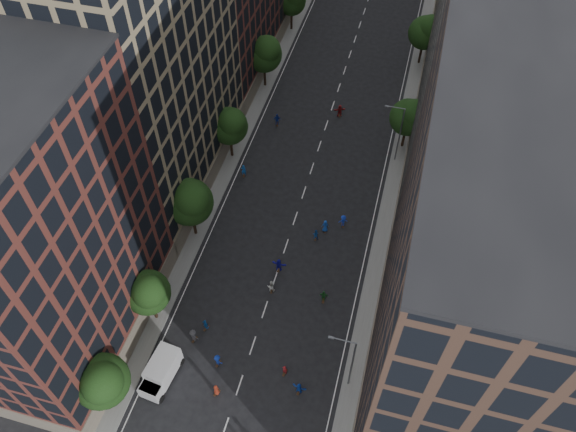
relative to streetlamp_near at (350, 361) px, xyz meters
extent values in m
plane|color=black|center=(-10.37, 28.00, -5.17)|extent=(240.00, 240.00, 0.00)
cube|color=slate|center=(-22.37, 35.50, -5.09)|extent=(4.00, 105.00, 0.15)
cube|color=slate|center=(1.63, 35.50, -5.09)|extent=(4.00, 105.00, 0.15)
cube|color=#5A2922|center=(-29.37, -1.00, 9.83)|extent=(14.00, 22.00, 30.00)
cube|color=#8B7A5B|center=(-29.37, 23.00, 11.83)|extent=(14.00, 26.00, 34.00)
cube|color=#442E24|center=(8.63, 3.00, 12.83)|extent=(14.00, 30.00, 36.00)
cube|color=#5D584D|center=(8.63, 32.00, 11.33)|extent=(14.00, 28.00, 33.00)
cylinder|color=black|center=(-21.57, -8.00, -3.19)|extent=(0.36, 0.36, 3.96)
sphere|color=black|center=(-21.57, -8.00, 0.41)|extent=(5.20, 5.20, 5.20)
sphere|color=black|center=(-20.92, -8.52, 1.71)|extent=(3.90, 3.90, 3.90)
cylinder|color=black|center=(-21.57, 2.00, -3.32)|extent=(0.36, 0.36, 3.70)
sphere|color=black|center=(-21.57, 2.00, 0.04)|extent=(4.80, 4.80, 4.80)
sphere|color=black|center=(-20.97, 1.52, 1.24)|extent=(3.60, 3.60, 3.60)
cylinder|color=black|center=(-21.57, 14.00, -3.06)|extent=(0.36, 0.36, 4.22)
sphere|color=black|center=(-21.57, 14.00, 0.78)|extent=(5.60, 5.60, 5.60)
sphere|color=black|center=(-20.87, 13.44, 2.18)|extent=(4.20, 4.20, 4.20)
cylinder|color=black|center=(-21.57, 28.00, -3.23)|extent=(0.36, 0.36, 3.87)
sphere|color=black|center=(-21.57, 28.00, 0.29)|extent=(5.00, 5.00, 5.00)
sphere|color=black|center=(-20.94, 27.50, 1.54)|extent=(3.75, 3.75, 3.75)
cylinder|color=black|center=(-21.57, 44.00, -3.14)|extent=(0.36, 0.36, 4.05)
sphere|color=black|center=(-21.57, 44.00, 0.54)|extent=(5.40, 5.40, 5.40)
sphere|color=black|center=(-20.89, 43.46, 1.89)|extent=(4.05, 4.05, 4.05)
cylinder|color=black|center=(-21.57, 60.00, -3.28)|extent=(0.36, 0.36, 3.78)
sphere|color=black|center=(-21.57, 60.00, 0.16)|extent=(4.80, 4.80, 4.80)
cylinder|color=black|center=(0.83, 36.00, -3.30)|extent=(0.36, 0.36, 3.74)
sphere|color=black|center=(0.83, 36.00, 0.10)|extent=(5.00, 5.00, 5.00)
sphere|color=black|center=(1.46, 35.50, 1.35)|extent=(3.75, 3.75, 3.75)
cylinder|color=black|center=(0.83, 56.00, -3.19)|extent=(0.36, 0.36, 3.96)
sphere|color=black|center=(0.83, 56.00, 0.41)|extent=(5.20, 5.20, 5.20)
sphere|color=black|center=(1.48, 55.48, 1.71)|extent=(3.90, 3.90, 3.90)
cylinder|color=#595B60|center=(0.23, 0.00, -0.67)|extent=(0.18, 0.18, 9.00)
cylinder|color=#595B60|center=(-0.97, 0.00, 3.83)|extent=(2.40, 0.12, 0.12)
cube|color=#595B60|center=(-2.07, 0.00, 3.78)|extent=(0.50, 0.22, 0.15)
cylinder|color=#595B60|center=(0.23, 33.00, -0.67)|extent=(0.18, 0.18, 9.00)
cylinder|color=#595B60|center=(-0.97, 33.00, 3.83)|extent=(2.40, 0.12, 0.12)
cube|color=#595B60|center=(-2.07, 33.00, 3.78)|extent=(0.50, 0.22, 0.15)
cube|color=silver|center=(-18.09, -3.72, -3.60)|extent=(2.70, 4.13, 2.38)
cube|color=silver|center=(-18.36, -6.09, -4.03)|extent=(2.35, 1.97, 1.52)
cube|color=black|center=(-18.36, -6.09, -3.33)|extent=(2.10, 1.62, 0.11)
cylinder|color=black|center=(-19.48, -6.29, -4.76)|extent=(0.36, 0.85, 0.82)
cylinder|color=black|center=(-17.32, -6.54, -4.76)|extent=(0.36, 0.85, 0.82)
cylinder|color=black|center=(-19.00, -2.10, -4.76)|extent=(0.36, 0.85, 0.82)
cylinder|color=black|center=(-16.85, -2.34, -4.76)|extent=(0.36, 0.85, 0.82)
imported|color=navy|center=(-17.86, -6.05, -4.29)|extent=(0.99, 0.80, 1.76)
imported|color=#1431A5|center=(-13.18, -1.41, -4.34)|extent=(1.20, 0.90, 1.65)
imported|color=#1553AF|center=(-15.81, 2.13, -4.36)|extent=(1.02, 0.75, 1.61)
imported|color=#1643B3|center=(-4.38, -2.09, -4.36)|extent=(1.55, 0.70, 1.61)
imported|color=maroon|center=(-12.29, -4.38, -4.37)|extent=(0.92, 0.78, 1.59)
imported|color=maroon|center=(-6.26, -0.57, -4.41)|extent=(0.62, 0.49, 1.51)
imported|color=silver|center=(-10.35, 8.54, -4.28)|extent=(1.00, 0.85, 1.78)
imported|color=#434349|center=(-16.56, 0.52, -4.25)|extent=(1.34, 1.02, 1.84)
imported|color=#1B5B22|center=(-4.32, 8.84, -4.28)|extent=(1.06, 0.50, 1.77)
imported|color=#14139C|center=(-10.27, 11.53, -4.24)|extent=(1.74, 0.63, 1.85)
imported|color=#1645B4|center=(-6.34, 18.53, -4.27)|extent=(1.00, 0.78, 1.80)
imported|color=blue|center=(-18.87, 24.92, -4.26)|extent=(0.72, 0.52, 1.82)
imported|color=#1347A1|center=(-7.19, 17.11, -4.42)|extent=(0.75, 0.60, 1.50)
imported|color=#1631B4|center=(-4.38, 19.92, -4.29)|extent=(1.30, 1.05, 1.75)
imported|color=navy|center=(-17.29, 35.75, -4.23)|extent=(1.18, 0.74, 1.88)
imported|color=maroon|center=(-8.96, 40.00, -4.21)|extent=(1.85, 1.25, 1.91)
camera|label=1|loc=(0.22, -23.47, 49.75)|focal=35.00mm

